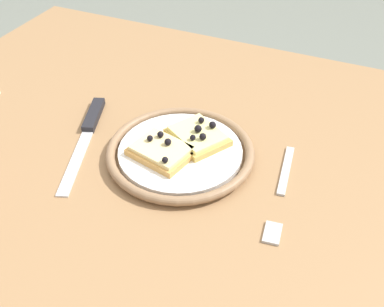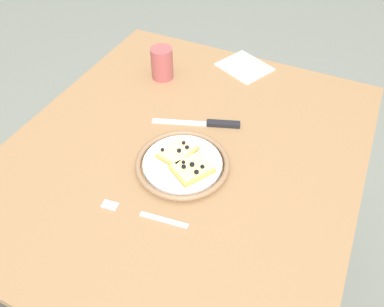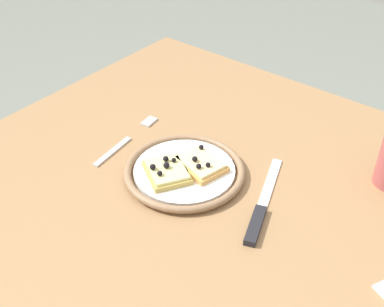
{
  "view_description": "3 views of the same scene",
  "coord_description": "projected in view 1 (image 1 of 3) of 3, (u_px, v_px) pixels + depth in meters",
  "views": [
    {
      "loc": [
        -0.29,
        0.47,
        1.17
      ],
      "look_at": [
        -0.08,
        -0.0,
        0.73
      ],
      "focal_mm": 43.2,
      "sensor_mm": 36.0,
      "label": 1
    },
    {
      "loc": [
        -0.62,
        -0.31,
        1.39
      ],
      "look_at": [
        -0.02,
        -0.03,
        0.72
      ],
      "focal_mm": 35.84,
      "sensor_mm": 36.0,
      "label": 2
    },
    {
      "loc": [
        0.42,
        -0.6,
        1.31
      ],
      "look_at": [
        -0.05,
        -0.0,
        0.74
      ],
      "focal_mm": 47.25,
      "sensor_mm": 36.0,
      "label": 3
    }
  ],
  "objects": [
    {
      "name": "plate",
      "position": [
        180.0,
        152.0,
        0.72
      ],
      "size": [
        0.23,
        0.23,
        0.02
      ],
      "color": "white",
      "rests_on": "dining_table"
    },
    {
      "name": "fork",
      "position": [
        281.0,
        192.0,
        0.66
      ],
      "size": [
        0.04,
        0.2,
        0.0
      ],
      "color": "#B8B8B8",
      "rests_on": "dining_table"
    },
    {
      "name": "dining_table",
      "position": [
        147.0,
        198.0,
        0.78
      ],
      "size": [
        0.99,
        0.87,
        0.7
      ],
      "color": "#936D47",
      "rests_on": "ground_plane"
    },
    {
      "name": "pizza_slice_near",
      "position": [
        198.0,
        136.0,
        0.73
      ],
      "size": [
        0.11,
        0.11,
        0.03
      ],
      "color": "tan",
      "rests_on": "plate"
    },
    {
      "name": "knife",
      "position": [
        89.0,
        127.0,
        0.77
      ],
      "size": [
        0.1,
        0.23,
        0.01
      ],
      "color": "silver",
      "rests_on": "dining_table"
    },
    {
      "name": "pizza_slice_far",
      "position": [
        161.0,
        151.0,
        0.7
      ],
      "size": [
        0.1,
        0.09,
        0.03
      ],
      "color": "tan",
      "rests_on": "plate"
    }
  ]
}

